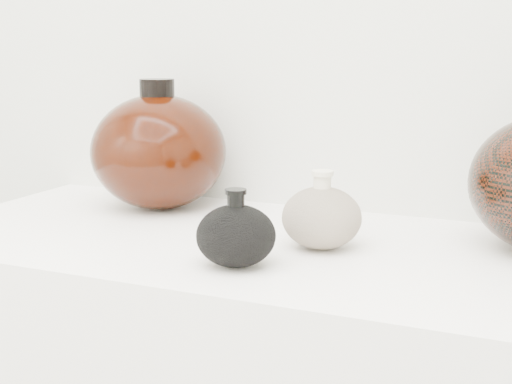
% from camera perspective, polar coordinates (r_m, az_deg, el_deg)
% --- Properties ---
extents(black_gourd_vase, '(0.14, 0.14, 0.11)m').
position_cam_1_polar(black_gourd_vase, '(0.96, -1.61, -3.47)').
color(black_gourd_vase, black).
rests_on(black_gourd_vase, display_counter).
extents(cream_gourd_vase, '(0.12, 0.12, 0.12)m').
position_cam_1_polar(cream_gourd_vase, '(1.05, 5.27, -2.00)').
color(cream_gourd_vase, '#BDA894').
rests_on(cream_gourd_vase, display_counter).
extents(left_round_pot, '(0.30, 0.30, 0.24)m').
position_cam_1_polar(left_round_pot, '(1.31, -7.79, 3.25)').
color(left_round_pot, black).
rests_on(left_round_pot, display_counter).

